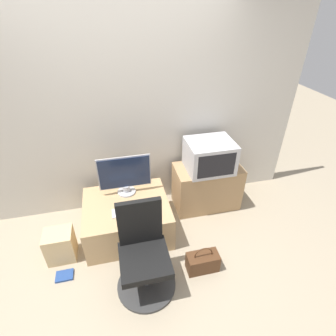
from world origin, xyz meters
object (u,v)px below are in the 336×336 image
at_px(main_monitor, 125,175).
at_px(mouse, 150,206).
at_px(office_chair, 144,257).
at_px(keyboard, 128,212).
at_px(book, 65,276).
at_px(handbag, 203,262).
at_px(crt_tv, 210,156).
at_px(cardboard_box_lower, 60,245).

distance_m(main_monitor, mouse, 0.47).
relative_size(main_monitor, office_chair, 0.65).
bearing_deg(mouse, office_chair, -105.84).
distance_m(main_monitor, keyboard, 0.43).
height_order(mouse, book, mouse).
xyz_separation_m(main_monitor, handbag, (0.66, -0.91, -0.58)).
xyz_separation_m(mouse, book, (-0.96, -0.34, -0.44)).
bearing_deg(keyboard, handbag, -39.40).
relative_size(crt_tv, book, 3.22).
distance_m(keyboard, crt_tv, 1.16).
bearing_deg(cardboard_box_lower, keyboard, 5.00).
bearing_deg(cardboard_box_lower, handbag, -19.12).
xyz_separation_m(office_chair, book, (-0.80, 0.23, -0.35)).
bearing_deg(mouse, crt_tv, 24.23).
relative_size(cardboard_box_lower, book, 2.07).
bearing_deg(main_monitor, book, -137.26).
bearing_deg(office_chair, keyboard, 98.50).
height_order(crt_tv, office_chair, crt_tv).
bearing_deg(handbag, crt_tv, 68.57).
bearing_deg(keyboard, crt_tv, 19.61).
xyz_separation_m(mouse, crt_tv, (0.80, 0.36, 0.33)).
relative_size(main_monitor, book, 3.53).
distance_m(keyboard, handbag, 0.94).
xyz_separation_m(keyboard, handbag, (0.68, -0.56, -0.34)).
bearing_deg(mouse, handbag, -52.86).
distance_m(keyboard, cardboard_box_lower, 0.79).
height_order(keyboard, crt_tv, crt_tv).
xyz_separation_m(keyboard, mouse, (0.25, 0.01, 0.01)).
xyz_separation_m(office_chair, cardboard_box_lower, (-0.83, 0.50, -0.19)).
bearing_deg(handbag, main_monitor, 125.95).
distance_m(mouse, office_chair, 0.61).
height_order(mouse, cardboard_box_lower, mouse).
xyz_separation_m(main_monitor, office_chair, (0.06, -0.91, -0.32)).
relative_size(office_chair, cardboard_box_lower, 2.60).
height_order(main_monitor, keyboard, main_monitor).
bearing_deg(mouse, cardboard_box_lower, -175.48).
xyz_separation_m(crt_tv, cardboard_box_lower, (-1.79, -0.44, -0.61)).
bearing_deg(keyboard, cardboard_box_lower, -175.00).
distance_m(cardboard_box_lower, book, 0.31).
bearing_deg(crt_tv, main_monitor, -178.67).
xyz_separation_m(main_monitor, book, (-0.74, -0.68, -0.67)).
xyz_separation_m(keyboard, crt_tv, (1.05, 0.37, 0.34)).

